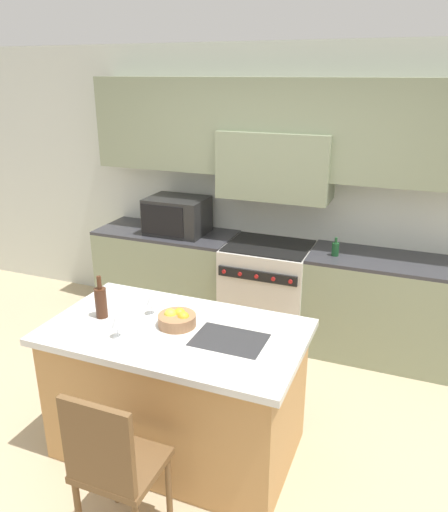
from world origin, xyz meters
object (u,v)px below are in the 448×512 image
(range_stove, at_px, (267,291))
(wine_bottle, at_px, (101,302))
(microwave, at_px, (177,216))
(fruit_bowl, at_px, (177,319))
(island_chair, at_px, (113,463))
(wine_glass_near, at_px, (117,321))
(wine_glass_far, at_px, (151,299))
(oil_bottle_on_counter, at_px, (335,249))

(range_stove, xyz_separation_m, wine_bottle, (-0.61, -1.77, 0.56))
(microwave, bearing_deg, range_stove, -1.12)
(fruit_bowl, bearing_deg, island_chair, -86.26)
(microwave, distance_m, wine_bottle, 1.82)
(range_stove, bearing_deg, wine_bottle, -109.12)
(microwave, relative_size, fruit_bowl, 2.35)
(wine_bottle, bearing_deg, range_stove, 70.88)
(wine_glass_near, bearing_deg, island_chair, -61.41)
(wine_glass_far, bearing_deg, fruit_bowl, -19.28)
(wine_bottle, relative_size, oil_bottle_on_counter, 1.76)
(range_stove, relative_size, oil_bottle_on_counter, 5.64)
(range_stove, height_order, wine_glass_near, wine_glass_near)
(microwave, relative_size, oil_bottle_on_counter, 3.47)
(island_chair, xyz_separation_m, oil_bottle_on_counter, (0.66, 2.49, 0.43))
(range_stove, height_order, wine_glass_far, wine_glass_far)
(island_chair, distance_m, oil_bottle_on_counter, 2.62)
(wine_bottle, height_order, fruit_bowl, wine_bottle)
(island_chair, distance_m, wine_bottle, 1.08)
(microwave, height_order, wine_glass_far, microwave)
(fruit_bowl, distance_m, oil_bottle_on_counter, 1.78)
(wine_bottle, height_order, wine_glass_far, wine_bottle)
(wine_glass_far, relative_size, fruit_bowl, 0.67)
(island_chair, distance_m, fruit_bowl, 0.96)
(microwave, xyz_separation_m, wine_glass_near, (0.59, -1.97, -0.09))
(island_chair, bearing_deg, wine_glass_near, 118.59)
(microwave, bearing_deg, fruit_bowl, -63.27)
(microwave, relative_size, wine_glass_far, 3.51)
(island_chair, bearing_deg, range_stove, 89.10)
(oil_bottle_on_counter, bearing_deg, island_chair, -104.81)
(wine_glass_far, relative_size, oil_bottle_on_counter, 0.99)
(fruit_bowl, relative_size, oil_bottle_on_counter, 1.48)
(wine_bottle, distance_m, oil_bottle_on_counter, 2.11)
(range_stove, bearing_deg, fruit_bowl, -93.29)
(microwave, bearing_deg, wine_glass_far, -68.80)
(microwave, bearing_deg, island_chair, -70.41)
(wine_bottle, height_order, oil_bottle_on_counter, wine_bottle)
(oil_bottle_on_counter, bearing_deg, wine_glass_far, -121.39)
(wine_glass_near, bearing_deg, wine_glass_far, 83.44)
(microwave, height_order, wine_bottle, microwave)
(range_stove, relative_size, wine_glass_far, 5.69)
(wine_bottle, xyz_separation_m, oil_bottle_on_counter, (1.23, 1.71, -0.03))
(island_chair, relative_size, wine_glass_near, 6.06)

